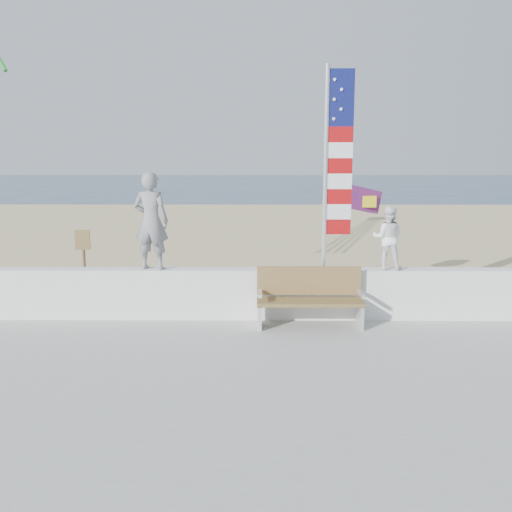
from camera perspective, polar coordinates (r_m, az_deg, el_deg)
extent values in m
plane|color=#2E445D|center=(8.03, -1.53, -11.79)|extent=(220.00, 220.00, 0.00)
cube|color=#CFBC8A|center=(16.72, -0.55, -0.15)|extent=(90.00, 40.00, 0.08)
cube|color=white|center=(9.75, -1.17, -3.97)|extent=(30.00, 0.35, 0.90)
imported|color=gray|center=(9.70, -10.99, 3.64)|extent=(0.69, 0.52, 1.72)
imported|color=white|center=(9.82, 13.69, 1.87)|extent=(0.63, 0.54, 1.12)
cube|color=brown|center=(9.25, 5.70, -4.84)|extent=(1.80, 0.50, 0.06)
cube|color=olive|center=(9.44, 5.58, -2.60)|extent=(1.80, 0.05, 0.50)
cube|color=white|center=(9.28, 0.41, -6.29)|extent=(0.06, 0.50, 0.40)
cube|color=white|center=(9.12, 0.41, -3.96)|extent=(0.06, 0.45, 0.05)
cube|color=silver|center=(9.43, 10.85, -6.19)|extent=(0.06, 0.50, 0.40)
cube|color=silver|center=(9.28, 10.99, -3.91)|extent=(0.06, 0.45, 0.05)
cylinder|color=white|center=(9.53, 7.33, 9.01)|extent=(0.08, 0.08, 3.50)
cube|color=#0F1451|center=(9.61, 8.98, 16.14)|extent=(0.44, 0.02, 0.95)
cube|color=#9E0A0C|center=(9.62, 8.62, 3.06)|extent=(0.44, 0.02, 0.26)
cube|color=white|center=(9.60, 8.66, 4.62)|extent=(0.44, 0.02, 0.26)
cube|color=#9E0A0C|center=(9.58, 8.71, 6.20)|extent=(0.44, 0.02, 0.26)
cube|color=white|center=(9.56, 8.75, 7.78)|extent=(0.44, 0.02, 0.26)
cube|color=#9E0A0C|center=(9.56, 8.79, 9.36)|extent=(0.44, 0.02, 0.26)
cube|color=white|center=(9.56, 8.83, 10.94)|extent=(0.44, 0.02, 0.26)
cube|color=#9E0A0C|center=(9.57, 8.88, 12.52)|extent=(0.44, 0.02, 0.26)
sphere|color=white|center=(9.55, 8.20, 14.09)|extent=(0.06, 0.06, 0.06)
sphere|color=white|center=(9.58, 8.96, 15.02)|extent=(0.06, 0.06, 0.06)
sphere|color=white|center=(9.58, 8.25, 16.00)|extent=(0.06, 0.06, 0.06)
sphere|color=white|center=(9.62, 9.01, 16.92)|extent=(0.06, 0.06, 0.06)
sphere|color=white|center=(9.62, 8.30, 17.90)|extent=(0.06, 0.06, 0.06)
cube|color=red|center=(12.14, 10.95, 5.91)|extent=(0.99, 0.64, 0.67)
cube|color=yellow|center=(12.17, 11.64, 5.66)|extent=(0.35, 0.26, 0.25)
cylinder|color=brown|center=(12.16, -17.61, -1.39)|extent=(0.07, 0.07, 1.20)
cube|color=olive|center=(12.03, -17.80, 1.63)|extent=(0.32, 0.03, 0.42)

